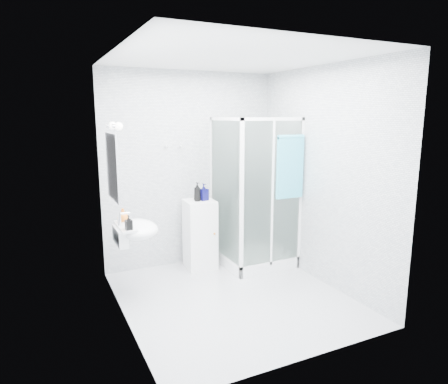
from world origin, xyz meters
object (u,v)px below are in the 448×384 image
shampoo_bottle_b (204,192)px  soap_dispenser_black (129,223)px  storage_cabinet (200,234)px  soap_dispenser_orange (123,215)px  shampoo_bottle_a (197,192)px  hand_towel (290,165)px  shower_enclosure (252,234)px  wall_basin (134,230)px

shampoo_bottle_b → soap_dispenser_black: shampoo_bottle_b is taller
shampoo_bottle_b → storage_cabinet: bearing=169.8°
soap_dispenser_orange → shampoo_bottle_b: bearing=20.2°
storage_cabinet → shampoo_bottle_b: shampoo_bottle_b is taller
shampoo_bottle_a → soap_dispenser_black: (-1.05, -0.72, -0.11)m
hand_towel → shampoo_bottle_a: (-1.00, 0.62, -0.36)m
shampoo_bottle_a → soap_dispenser_orange: size_ratio=1.57×
storage_cabinet → shampoo_bottle_a: bearing=-151.9°
hand_towel → shampoo_bottle_b: bearing=145.1°
shower_enclosure → shampoo_bottle_b: 0.87m
shower_enclosure → storage_cabinet: shower_enclosure is taller
shower_enclosure → shampoo_bottle_b: (-0.60, 0.23, 0.59)m
storage_cabinet → shampoo_bottle_a: 0.59m
shampoo_bottle_a → soap_dispenser_black: size_ratio=1.63×
shower_enclosure → hand_towel: bearing=-52.8°
wall_basin → soap_dispenser_orange: bearing=124.9°
shampoo_bottle_a → soap_dispenser_orange: 1.13m
soap_dispenser_black → storage_cabinet: bearing=34.2°
hand_towel → shampoo_bottle_b: 1.17m
storage_cabinet → shampoo_bottle_b: 0.58m
hand_towel → soap_dispenser_black: hand_towel is taller
shampoo_bottle_a → wall_basin: bearing=-150.6°
wall_basin → hand_towel: bearing=-2.5°
soap_dispenser_orange → soap_dispenser_black: 0.31m
storage_cabinet → shampoo_bottle_b: (0.05, -0.01, 0.57)m
shower_enclosure → wall_basin: 1.72m
wall_basin → soap_dispenser_black: (-0.10, -0.18, 0.14)m
shower_enclosure → shampoo_bottle_a: size_ratio=8.09×
shower_enclosure → soap_dispenser_orange: shower_enclosure is taller
shower_enclosure → shampoo_bottle_b: shower_enclosure is taller
hand_towel → storage_cabinet: bearing=146.3°
hand_towel → shower_enclosure: bearing=127.2°
hand_towel → shampoo_bottle_b: size_ratio=3.56×
storage_cabinet → hand_towel: bearing=-30.5°
shower_enclosure → storage_cabinet: size_ratio=2.16×
wall_basin → soap_dispenser_orange: soap_dispenser_orange is taller
shower_enclosure → shampoo_bottle_a: (-0.70, 0.22, 0.60)m
storage_cabinet → soap_dispenser_orange: size_ratio=5.86×
shampoo_bottle_a → soap_dispenser_orange: (-1.05, -0.41, -0.11)m
shower_enclosure → soap_dispenser_black: size_ratio=13.20×
storage_cabinet → soap_dispenser_orange: 1.26m
wall_basin → hand_towel: (1.96, -0.09, 0.61)m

